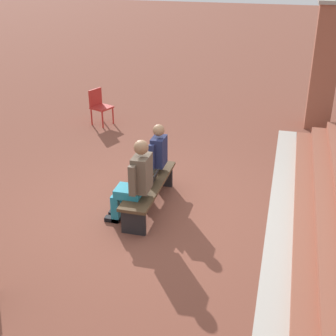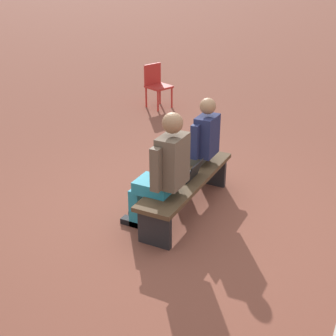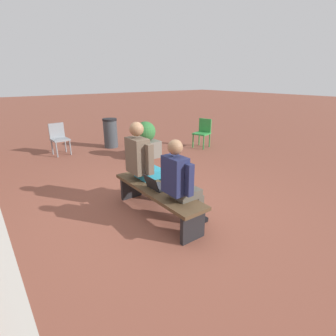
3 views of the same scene
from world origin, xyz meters
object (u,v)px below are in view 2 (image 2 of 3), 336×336
at_px(person_student, 199,144).
at_px(plastic_chair_foreground, 156,83).
at_px(person_adult, 163,169).
at_px(bench, 187,185).
at_px(laptop, 188,174).

xyz_separation_m(person_student, plastic_chair_foreground, (-3.05, -2.23, -0.21)).
bearing_deg(plastic_chair_foreground, person_student, 36.18).
xyz_separation_m(person_adult, plastic_chair_foreground, (-3.99, -2.22, -0.25)).
relative_size(bench, person_student, 1.40).
bearing_deg(laptop, person_student, -170.96).
bearing_deg(bench, laptop, 65.73).
distance_m(person_adult, plastic_chair_foreground, 4.57).
distance_m(bench, laptop, 0.15).
distance_m(person_adult, laptop, 0.52).
relative_size(bench, laptop, 5.62).
distance_m(bench, person_student, 0.58).
height_order(person_adult, plastic_chair_foreground, person_adult).
xyz_separation_m(bench, laptop, (0.01, 0.01, 0.15)).
bearing_deg(bench, person_adult, -8.48).
height_order(bench, laptop, laptop).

